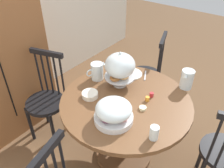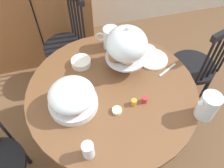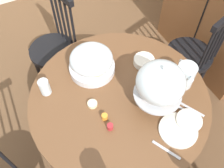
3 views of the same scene
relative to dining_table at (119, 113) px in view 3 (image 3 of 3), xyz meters
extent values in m
plane|color=brown|center=(0.02, -0.14, -0.51)|extent=(10.00, 10.00, 0.00)
cylinder|color=brown|center=(0.00, 0.00, 0.21)|extent=(1.12, 1.12, 0.04)
cylinder|color=brown|center=(0.00, 0.00, -0.13)|extent=(0.14, 0.14, 0.63)
cylinder|color=brown|center=(0.00, 0.00, -0.48)|extent=(0.56, 0.56, 0.06)
cylinder|color=black|center=(-0.84, -0.20, -0.06)|extent=(0.40, 0.40, 0.04)
cylinder|color=black|center=(-0.94, -0.37, -0.29)|extent=(0.04, 0.04, 0.45)
cylinder|color=black|center=(-0.67, -0.31, -0.29)|extent=(0.04, 0.04, 0.45)
cylinder|color=black|center=(-1.01, -0.10, -0.29)|extent=(0.04, 0.04, 0.45)
cylinder|color=black|center=(-0.73, -0.04, -0.29)|extent=(0.04, 0.04, 0.45)
cylinder|color=black|center=(-1.01, -0.08, 0.18)|extent=(0.02, 0.02, 0.48)
cylinder|color=black|center=(-0.94, -0.07, 0.18)|extent=(0.02, 0.02, 0.48)
cylinder|color=black|center=(-0.88, -0.05, 0.18)|extent=(0.02, 0.02, 0.48)
cylinder|color=black|center=(-0.81, -0.03, 0.18)|extent=(0.02, 0.02, 0.48)
cylinder|color=black|center=(-0.74, -0.02, 0.18)|extent=(0.02, 0.02, 0.48)
cylinder|color=black|center=(0.04, -0.74, 0.18)|extent=(0.02, 0.02, 0.48)
cylinder|color=black|center=(-0.25, 0.82, -0.06)|extent=(0.40, 0.40, 0.04)
cylinder|color=black|center=(-0.43, 0.92, -0.29)|extent=(0.04, 0.04, 0.45)
cylinder|color=black|center=(-0.35, 0.65, -0.29)|extent=(0.04, 0.04, 0.45)
cylinder|color=black|center=(-0.16, 1.00, -0.29)|extent=(0.04, 0.04, 0.45)
cylinder|color=black|center=(-0.08, 0.73, -0.29)|extent=(0.04, 0.04, 0.45)
cylinder|color=black|center=(-0.12, 0.94, 0.18)|extent=(0.02, 0.02, 0.48)
cylinder|color=black|center=(-0.10, 0.87, 0.18)|extent=(0.02, 0.02, 0.48)
cylinder|color=black|center=(-0.08, 0.80, 0.18)|extent=(0.02, 0.02, 0.48)
cylinder|color=black|center=(-0.06, 0.74, 0.18)|extent=(0.02, 0.02, 0.48)
cylinder|color=silver|center=(0.14, 0.17, 0.24)|extent=(0.12, 0.12, 0.02)
cylinder|color=silver|center=(0.14, 0.17, 0.27)|extent=(0.03, 0.03, 0.09)
cylinder|color=silver|center=(0.14, 0.17, 0.33)|extent=(0.28, 0.28, 0.01)
torus|color=#B27033|center=(0.19, 0.18, 0.35)|extent=(0.10, 0.10, 0.03)
torus|color=#D19347|center=(0.14, 0.20, 0.35)|extent=(0.10, 0.10, 0.03)
torus|color=#935628|center=(0.07, 0.17, 0.35)|extent=(0.10, 0.10, 0.03)
torus|color=tan|center=(0.14, 0.12, 0.35)|extent=(0.10, 0.10, 0.03)
ellipsoid|color=silver|center=(0.14, 0.17, 0.44)|extent=(0.27, 0.27, 0.22)
sphere|color=silver|center=(0.14, 0.17, 0.56)|extent=(0.02, 0.02, 0.02)
cylinder|color=silver|center=(-0.26, -0.06, 0.25)|extent=(0.30, 0.30, 0.05)
ellipsoid|color=beige|center=(-0.19, -0.06, 0.29)|extent=(0.09, 0.09, 0.03)
ellipsoid|color=#8CBF59|center=(-0.26, 0.00, 0.29)|extent=(0.09, 0.09, 0.03)
ellipsoid|color=#6B2D4C|center=(-0.33, -0.06, 0.29)|extent=(0.09, 0.09, 0.03)
ellipsoid|color=#CC3D33|center=(-0.26, -0.13, 0.29)|extent=(0.09, 0.09, 0.03)
ellipsoid|color=silver|center=(-0.26, -0.06, 0.34)|extent=(0.28, 0.28, 0.13)
cylinder|color=silver|center=(0.10, 0.40, 0.31)|extent=(0.12, 0.12, 0.16)
cylinder|color=white|center=(0.10, 0.40, 0.29)|extent=(0.10, 0.10, 0.11)
cone|color=silver|center=(0.16, 0.38, 0.38)|extent=(0.05, 0.05, 0.03)
torus|color=silver|center=(0.03, 0.43, 0.32)|extent=(0.07, 0.04, 0.07)
cylinder|color=white|center=(0.36, 0.18, 0.24)|extent=(0.22, 0.22, 0.01)
cylinder|color=white|center=(0.34, 0.27, 0.25)|extent=(0.15, 0.15, 0.01)
cylinder|color=white|center=(-0.16, 0.27, 0.25)|extent=(0.14, 0.14, 0.04)
cylinder|color=silver|center=(-0.23, -0.39, 0.28)|extent=(0.06, 0.06, 0.11)
cylinder|color=beige|center=(-0.02, -0.18, 0.24)|extent=(0.06, 0.06, 0.02)
cylinder|color=#B7282D|center=(0.17, -0.15, 0.25)|extent=(0.04, 0.04, 0.04)
cylinder|color=orange|center=(0.10, -0.15, 0.25)|extent=(0.04, 0.04, 0.04)
cube|color=silver|center=(0.29, 0.31, 0.23)|extent=(0.16, 0.09, 0.01)
cube|color=silver|center=(0.28, 0.34, 0.23)|extent=(0.16, 0.09, 0.01)
cube|color=silver|center=(0.42, 0.06, 0.23)|extent=(0.16, 0.09, 0.01)
camera|label=1|loc=(-1.27, -0.82, 1.47)|focal=36.60mm
camera|label=2|loc=(-0.23, -0.86, 1.38)|focal=35.51mm
camera|label=3|loc=(0.71, -0.41, 1.51)|focal=39.24mm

